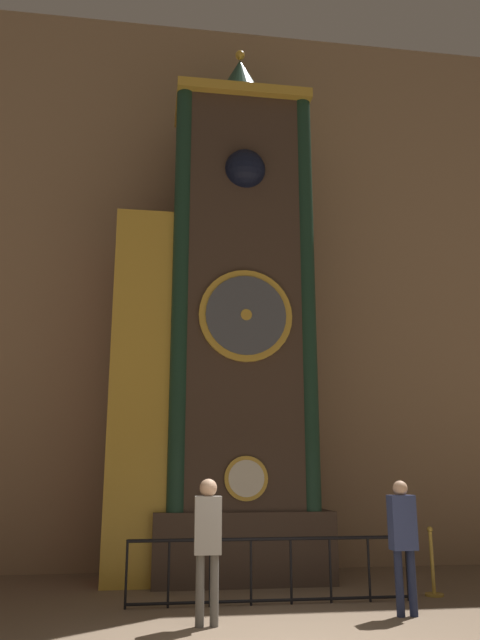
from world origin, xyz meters
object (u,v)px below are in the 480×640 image
visitor_near (208,535)px  visitor_far (403,533)px  clock_tower (223,329)px  stanchion_post (433,573)px

visitor_near → visitor_far: 2.67m
clock_tower → visitor_far: (2.12, -3.01, -3.45)m
visitor_far → stanchion_post: size_ratio=1.70×
clock_tower → stanchion_post: (3.10, -1.73, -4.16)m
clock_tower → visitor_near: (-0.54, -3.19, -3.41)m
clock_tower → stanchion_post: 5.47m
visitor_far → stanchion_post: bearing=52.4°
clock_tower → visitor_far: bearing=-54.8°
visitor_near → stanchion_post: visitor_near is taller
visitor_near → visitor_far: bearing=6.3°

